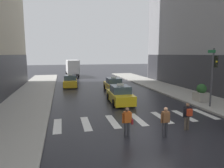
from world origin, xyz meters
TOP-DOWN VIEW (x-y plane):
  - ground_plane at (0.00, 0.00)m, footprint 160.00×160.00m
  - crosswalk_markings at (-0.00, 3.00)m, footprint 11.30×2.80m
  - traffic_light_pole at (7.04, 4.35)m, footprint 0.44×0.84m
  - taxi_lead at (0.15, 8.00)m, footprint 2.08×4.61m
  - taxi_second at (1.08, 14.03)m, footprint 2.06×4.60m
  - taxi_third at (-3.93, 18.80)m, footprint 2.10×4.62m
  - box_truck at (-2.98, 31.37)m, footprint 2.48×7.61m
  - pedestrian_with_backpack at (2.08, 0.39)m, footprint 0.55×0.43m
  - pedestrian_with_handbag at (-1.67, 0.33)m, footprint 0.60×0.24m
  - pedestrian_plain_coat at (0.34, -0.15)m, footprint 0.55×0.24m
  - planter_near_corner at (7.55, 6.30)m, footprint 1.10×1.10m

SIDE VIEW (x-z plane):
  - ground_plane at x=0.00m, z-range 0.00..0.00m
  - crosswalk_markings at x=0.00m, z-range 0.00..0.01m
  - taxi_lead at x=0.15m, z-range -0.18..1.63m
  - taxi_second at x=1.08m, z-range -0.18..1.63m
  - taxi_third at x=-3.93m, z-range -0.18..1.63m
  - planter_near_corner at x=7.55m, z-range 0.07..1.67m
  - pedestrian_with_handbag at x=-1.67m, z-range 0.11..1.76m
  - pedestrian_plain_coat at x=0.34m, z-range 0.11..1.76m
  - pedestrian_with_backpack at x=2.08m, z-range 0.15..1.80m
  - box_truck at x=-2.98m, z-range 0.18..3.53m
  - traffic_light_pole at x=7.04m, z-range 0.86..5.66m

